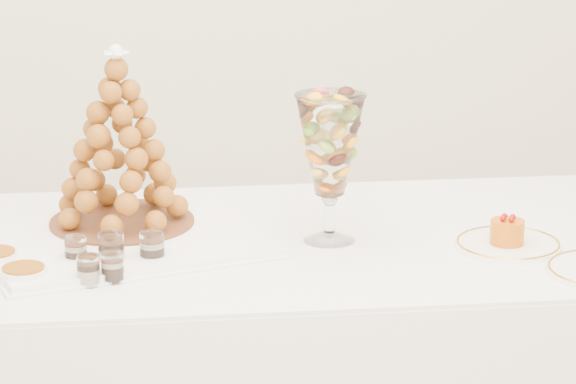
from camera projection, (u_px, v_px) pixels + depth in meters
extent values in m
cube|color=white|center=(262.00, 243.00, 3.10)|extent=(2.18, 0.92, 0.01)
cube|color=white|center=(123.00, 240.00, 3.07)|extent=(0.71, 0.60, 0.02)
cylinder|color=white|center=(329.00, 236.00, 3.10)|extent=(0.12, 0.12, 0.02)
cylinder|color=white|center=(329.00, 215.00, 3.08)|extent=(0.03, 0.03, 0.08)
sphere|color=white|center=(330.00, 197.00, 3.07)|extent=(0.04, 0.04, 0.04)
cylinder|color=white|center=(508.00, 245.00, 3.05)|extent=(0.24, 0.24, 0.01)
cylinder|color=white|center=(76.00, 251.00, 2.93)|extent=(0.05, 0.05, 0.07)
cylinder|color=white|center=(111.00, 250.00, 2.92)|extent=(0.06, 0.06, 0.08)
cylinder|color=white|center=(152.00, 248.00, 2.94)|extent=(0.06, 0.06, 0.07)
cylinder|color=white|center=(88.00, 270.00, 2.82)|extent=(0.06, 0.06, 0.06)
cylinder|color=white|center=(112.00, 267.00, 2.84)|extent=(0.06, 0.06, 0.06)
cylinder|color=white|center=(24.00, 275.00, 2.84)|extent=(0.10, 0.10, 0.03)
cylinder|color=brown|center=(122.00, 222.00, 3.15)|extent=(0.33, 0.33, 0.01)
cone|color=#914F16|center=(119.00, 136.00, 3.09)|extent=(0.31, 0.31, 0.40)
sphere|color=white|center=(116.00, 54.00, 3.04)|extent=(0.04, 0.04, 0.04)
cylinder|color=#C35509|center=(507.00, 232.00, 3.04)|extent=(0.08, 0.08, 0.05)
sphere|color=#940F05|center=(513.00, 217.00, 3.03)|extent=(0.01, 0.01, 0.01)
sphere|color=#940F05|center=(504.00, 216.00, 3.04)|extent=(0.01, 0.01, 0.01)
sphere|color=#940F05|center=(503.00, 218.00, 3.02)|extent=(0.01, 0.01, 0.01)
sphere|color=#940F05|center=(511.00, 219.00, 3.01)|extent=(0.01, 0.01, 0.01)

